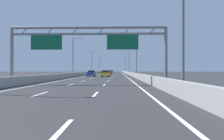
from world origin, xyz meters
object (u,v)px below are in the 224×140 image
Objects in this scene: streetlamp_left_far at (92,61)px; orange_car at (109,72)px; sign_gantry at (87,40)px; yellow_car at (106,73)px; streetlamp_right_near at (180,14)px; streetlamp_right_distant at (125,64)px; white_car at (106,72)px; streetlamp_right_far at (128,61)px; silver_car at (112,72)px; blue_car at (91,73)px; streetlamp_right_mid at (136,54)px; red_car at (109,72)px; streetlamp_left_distant at (100,64)px; green_car at (104,72)px; streetlamp_left_mid at (74,54)px.

streetlamp_left_far is 2.03× the size of orange_car.
sign_gantry reaches higher than yellow_car.
streetlamp_right_near is 78.81m from streetlamp_left_far.
white_car is (-11.30, -1.51, -4.67)m from streetlamp_right_distant.
silver_car is (-7.53, 24.63, -4.65)m from streetlamp_right_far.
yellow_car reaches higher than blue_car.
sign_gantry is 1.80× the size of streetlamp_right_mid.
red_car is at bearing 105.19° from streetlamp_right_mid.
orange_car is at bearing 90.71° from yellow_car.
streetlamp_left_distant is 19.41m from green_car.
streetlamp_left_mid is 1.00× the size of streetlamp_left_distant.
streetlamp_right_near is 1.00× the size of streetlamp_right_mid.
streetlamp_right_near and streetlamp_right_far have the same top height.
white_car is (-3.74, 105.71, -4.12)m from sign_gantry.
silver_car is at bearing 96.78° from streetlamp_right_mid.
streetlamp_right_far is at bearing -73.09° from white_car.
streetlamp_right_distant is at bearing 58.56° from green_car.
streetlamp_right_near and streetlamp_left_far have the same top height.
blue_car is (-10.98, -75.15, -4.63)m from streetlamp_right_distant.
yellow_car is (-7.22, -78.08, -4.63)m from streetlamp_right_distant.
white_car is (-11.30, 114.56, -4.67)m from streetlamp_right_near.
streetlamp_right_distant reaches higher than white_car.
orange_car is (-7.65, 34.06, -4.66)m from streetlamp_right_mid.
orange_car is at bearing 90.36° from red_car.
streetlamp_left_far is 40.40m from yellow_car.
sign_gantry is at bearing -87.97° from white_car.
yellow_car is at bearing -89.72° from silver_car.
streetlamp_left_far is 13.73m from red_car.
green_car is at bearing 79.83° from streetlamp_left_far.
yellow_car reaches higher than green_car.
streetlamp_left_far is at bearing -90.00° from streetlamp_left_distant.
silver_car is (7.40, -14.06, -4.65)m from streetlamp_left_distant.
streetlamp_left_distant is at bearing 180.00° from streetlamp_right_distant.
streetlamp_left_distant is at bearing 97.33° from streetlamp_right_near.
streetlamp_right_distant is (14.93, 77.38, 0.00)m from streetlamp_left_mid.
blue_car is at bearing 96.09° from sign_gantry.
streetlamp_left_far is at bearing 147.52° from orange_car.
streetlamp_left_distant is 2.10× the size of green_car.
white_car is at bearing 87.26° from streetlamp_left_mid.
streetlamp_right_distant is at bearing 79.99° from orange_car.
streetlamp_right_far reaches higher than sign_gantry.
streetlamp_left_mid is at bearing -111.10° from streetlamp_right_far.
white_car is (3.63, 75.87, -4.67)m from streetlamp_left_mid.
green_car is at bearing 100.87° from streetlamp_right_mid.
orange_car is at bearing 96.00° from streetlamp_right_near.
sign_gantry is 3.95× the size of red_car.
red_car reaches higher than yellow_car.
silver_car is (3.45, 61.10, -0.02)m from blue_car.
orange_car is at bearing -85.01° from white_car.
streetlamp_left_far is 1.00× the size of streetlamp_left_distant.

